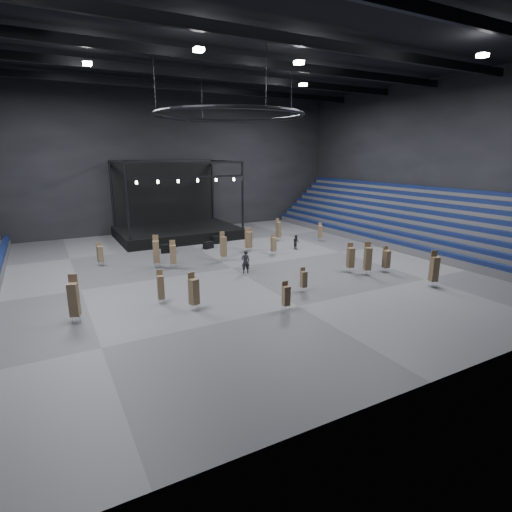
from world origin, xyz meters
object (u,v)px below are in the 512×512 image
chair_stack_3 (434,268)px  chair_stack_9 (74,299)px  chair_stack_17 (223,246)px  chair_stack_10 (286,295)px  chair_stack_4 (100,253)px  chair_stack_13 (304,279)px  stage (176,225)px  chair_stack_16 (320,231)px  chair_stack_7 (248,239)px  flight_case_left (167,248)px  chair_stack_0 (250,239)px  chair_stack_8 (368,258)px  chair_stack_6 (194,291)px  chair_stack_15 (386,259)px  chair_stack_2 (351,257)px  chair_stack_14 (278,229)px  man_center (245,262)px  flight_case_mid (208,245)px  crew_member (296,242)px  chair_stack_1 (273,244)px  chair_stack_5 (161,287)px  chair_stack_12 (156,251)px  flight_case_right (218,240)px  chair_stack_11 (173,254)px

chair_stack_3 → chair_stack_9: 25.46m
chair_stack_17 → chair_stack_10: bearing=-99.9°
chair_stack_4 → chair_stack_13: size_ratio=1.20×
stage → chair_stack_16: bearing=-37.5°
chair_stack_7 → flight_case_left: bearing=147.0°
chair_stack_0 → chair_stack_17: 4.78m
chair_stack_8 → chair_stack_16: 13.69m
chair_stack_4 → chair_stack_10: 19.42m
chair_stack_6 → chair_stack_15: bearing=-17.5°
chair_stack_2 → chair_stack_4: chair_stack_2 is taller
chair_stack_14 → man_center: size_ratio=1.31×
chair_stack_6 → chair_stack_15: (17.53, 0.38, -0.12)m
flight_case_mid → chair_stack_16: bearing=-11.6°
chair_stack_0 → crew_member: chair_stack_0 is taller
stage → chair_stack_1: bearing=-67.0°
chair_stack_2 → chair_stack_8: (0.72, -1.29, 0.11)m
chair_stack_3 → chair_stack_15: bearing=112.7°
crew_member → chair_stack_10: bearing=145.1°
chair_stack_16 → chair_stack_5: bearing=-131.6°
chair_stack_8 → chair_stack_13: chair_stack_8 is taller
chair_stack_2 → chair_stack_1: bearing=122.6°
chair_stack_2 → chair_stack_16: chair_stack_2 is taller
flight_case_left → chair_stack_12: chair_stack_12 is taller
chair_stack_3 → chair_stack_17: chair_stack_3 is taller
chair_stack_7 → chair_stack_10: (-5.30, -15.63, -0.25)m
chair_stack_10 → chair_stack_12: (-4.69, 14.13, 0.46)m
chair_stack_2 → chair_stack_8: bearing=-45.6°
flight_case_right → crew_member: bearing=-46.0°
chair_stack_6 → crew_member: 19.38m
chair_stack_8 → crew_member: chair_stack_8 is taller
chair_stack_4 → chair_stack_16: (24.17, -0.97, -0.01)m
chair_stack_5 → chair_stack_6: chair_stack_6 is taller
chair_stack_2 → chair_stack_5: 16.39m
flight_case_mid → chair_stack_16: (12.96, -2.65, 0.76)m
chair_stack_16 → chair_stack_10: bearing=-111.5°
stage → chair_stack_14: bearing=-39.9°
stage → chair_stack_7: (4.19, -11.31, -0.16)m
flight_case_left → chair_stack_17: 6.90m
flight_case_left → flight_case_right: 6.61m
chair_stack_2 → chair_stack_5: bearing=-165.9°
chair_stack_11 → man_center: bearing=-26.5°
chair_stack_7 → chair_stack_2: bearing=-76.8°
chair_stack_10 → chair_stack_17: bearing=87.4°
chair_stack_5 → chair_stack_11: (3.34, 8.09, 0.11)m
flight_case_mid → chair_stack_14: size_ratio=0.43×
chair_stack_2 → chair_stack_10: bearing=-138.5°
chair_stack_3 → chair_stack_1: bearing=129.9°
chair_stack_11 → chair_stack_17: 5.04m
chair_stack_5 → chair_stack_12: 9.32m
chair_stack_6 → chair_stack_3: bearing=-31.8°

